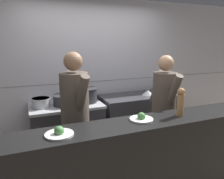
{
  "coord_description": "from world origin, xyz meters",
  "views": [
    {
      "loc": [
        -1.17,
        -2.24,
        1.86
      ],
      "look_at": [
        0.04,
        0.72,
        1.15
      ],
      "focal_mm": 35.0,
      "sensor_mm": 36.0,
      "label": 1
    }
  ],
  "objects_px": {
    "mixing_bowl_steel": "(148,92)",
    "plated_dish_main": "(59,133)",
    "sauce_pot": "(64,100)",
    "plated_dish_appetiser": "(141,118)",
    "chef_sous": "(164,106)",
    "chef_head_cook": "(75,114)",
    "oven_range": "(67,130)",
    "stock_pot": "(41,102)",
    "pepper_mill": "(181,101)",
    "chefs_knife": "(157,94)",
    "braising_pot": "(87,95)"
  },
  "relations": [
    {
      "from": "mixing_bowl_steel",
      "to": "plated_dish_main",
      "type": "bearing_deg",
      "value": -141.89
    },
    {
      "from": "sauce_pot",
      "to": "mixing_bowl_steel",
      "type": "relative_size",
      "value": 1.7
    },
    {
      "from": "plated_dish_main",
      "to": "plated_dish_appetiser",
      "type": "height_order",
      "value": "plated_dish_main"
    },
    {
      "from": "chef_sous",
      "to": "sauce_pot",
      "type": "bearing_deg",
      "value": 151.13
    },
    {
      "from": "chef_head_cook",
      "to": "oven_range",
      "type": "bearing_deg",
      "value": 78.38
    },
    {
      "from": "plated_dish_main",
      "to": "plated_dish_appetiser",
      "type": "relative_size",
      "value": 1.02
    },
    {
      "from": "oven_range",
      "to": "stock_pot",
      "type": "xyz_separation_m",
      "value": [
        -0.37,
        -0.03,
        0.52
      ]
    },
    {
      "from": "stock_pot",
      "to": "chef_sous",
      "type": "relative_size",
      "value": 0.17
    },
    {
      "from": "sauce_pot",
      "to": "pepper_mill",
      "type": "xyz_separation_m",
      "value": [
        1.07,
        -1.4,
        0.22
      ]
    },
    {
      "from": "plated_dish_appetiser",
      "to": "oven_range",
      "type": "bearing_deg",
      "value": 111.78
    },
    {
      "from": "chefs_knife",
      "to": "plated_dish_appetiser",
      "type": "bearing_deg",
      "value": -129.44
    },
    {
      "from": "stock_pot",
      "to": "chef_head_cook",
      "type": "height_order",
      "value": "chef_head_cook"
    },
    {
      "from": "plated_dish_appetiser",
      "to": "chef_head_cook",
      "type": "bearing_deg",
      "value": 131.64
    },
    {
      "from": "chefs_knife",
      "to": "plated_dish_main",
      "type": "xyz_separation_m",
      "value": [
        -1.97,
        -1.37,
        0.13
      ]
    },
    {
      "from": "oven_range",
      "to": "plated_dish_main",
      "type": "height_order",
      "value": "plated_dish_main"
    },
    {
      "from": "stock_pot",
      "to": "chef_sous",
      "type": "distance_m",
      "value": 1.83
    },
    {
      "from": "braising_pot",
      "to": "plated_dish_main",
      "type": "distance_m",
      "value": 1.6
    },
    {
      "from": "braising_pot",
      "to": "chefs_knife",
      "type": "bearing_deg",
      "value": -3.34
    },
    {
      "from": "stock_pot",
      "to": "braising_pot",
      "type": "bearing_deg",
      "value": 0.92
    },
    {
      "from": "braising_pot",
      "to": "chef_head_cook",
      "type": "relative_size",
      "value": 0.2
    },
    {
      "from": "chef_sous",
      "to": "chefs_knife",
      "type": "bearing_deg",
      "value": 65.08
    },
    {
      "from": "stock_pot",
      "to": "braising_pot",
      "type": "xyz_separation_m",
      "value": [
        0.72,
        0.01,
        0.05
      ]
    },
    {
      "from": "sauce_pot",
      "to": "braising_pot",
      "type": "height_order",
      "value": "braising_pot"
    },
    {
      "from": "sauce_pot",
      "to": "chef_sous",
      "type": "bearing_deg",
      "value": -30.77
    },
    {
      "from": "pepper_mill",
      "to": "stock_pot",
      "type": "bearing_deg",
      "value": 134.91
    },
    {
      "from": "oven_range",
      "to": "pepper_mill",
      "type": "relative_size",
      "value": 3.44
    },
    {
      "from": "mixing_bowl_steel",
      "to": "chefs_knife",
      "type": "height_order",
      "value": "mixing_bowl_steel"
    },
    {
      "from": "stock_pot",
      "to": "plated_dish_main",
      "type": "bearing_deg",
      "value": -88.14
    },
    {
      "from": "braising_pot",
      "to": "mixing_bowl_steel",
      "type": "distance_m",
      "value": 1.13
    },
    {
      "from": "braising_pot",
      "to": "chef_head_cook",
      "type": "height_order",
      "value": "chef_head_cook"
    },
    {
      "from": "plated_dish_main",
      "to": "pepper_mill",
      "type": "bearing_deg",
      "value": 0.75
    },
    {
      "from": "mixing_bowl_steel",
      "to": "chefs_knife",
      "type": "distance_m",
      "value": 0.17
    },
    {
      "from": "pepper_mill",
      "to": "oven_range",
      "type": "bearing_deg",
      "value": 125.73
    },
    {
      "from": "sauce_pot",
      "to": "pepper_mill",
      "type": "distance_m",
      "value": 1.77
    },
    {
      "from": "plated_dish_appetiser",
      "to": "pepper_mill",
      "type": "height_order",
      "value": "pepper_mill"
    },
    {
      "from": "chef_head_cook",
      "to": "pepper_mill",
      "type": "bearing_deg",
      "value": -43.38
    },
    {
      "from": "plated_dish_appetiser",
      "to": "chef_sous",
      "type": "bearing_deg",
      "value": 39.35
    },
    {
      "from": "oven_range",
      "to": "stock_pot",
      "type": "distance_m",
      "value": 0.64
    },
    {
      "from": "sauce_pot",
      "to": "plated_dish_appetiser",
      "type": "bearing_deg",
      "value": -66.46
    },
    {
      "from": "chefs_knife",
      "to": "sauce_pot",
      "type": "bearing_deg",
      "value": 178.45
    },
    {
      "from": "pepper_mill",
      "to": "chef_sous",
      "type": "bearing_deg",
      "value": 69.75
    },
    {
      "from": "braising_pot",
      "to": "chef_sous",
      "type": "distance_m",
      "value": 1.23
    },
    {
      "from": "mixing_bowl_steel",
      "to": "plated_dish_main",
      "type": "relative_size",
      "value": 0.79
    },
    {
      "from": "chef_head_cook",
      "to": "chef_sous",
      "type": "distance_m",
      "value": 1.29
    },
    {
      "from": "plated_dish_appetiser",
      "to": "chef_sous",
      "type": "xyz_separation_m",
      "value": [
        0.71,
        0.58,
        -0.11
      ]
    },
    {
      "from": "pepper_mill",
      "to": "chefs_knife",
      "type": "bearing_deg",
      "value": 66.13
    },
    {
      "from": "mixing_bowl_steel",
      "to": "chef_head_cook",
      "type": "height_order",
      "value": "chef_head_cook"
    },
    {
      "from": "sauce_pot",
      "to": "chef_sous",
      "type": "relative_size",
      "value": 0.21
    },
    {
      "from": "stock_pot",
      "to": "sauce_pot",
      "type": "relative_size",
      "value": 0.8
    },
    {
      "from": "plated_dish_main",
      "to": "braising_pot",
      "type": "bearing_deg",
      "value": 65.06
    }
  ]
}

